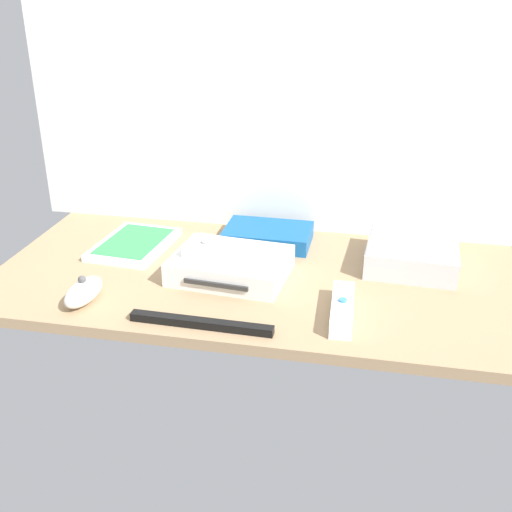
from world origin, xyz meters
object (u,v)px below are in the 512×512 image
Objects in this scene: game_case at (134,244)px; remote_wand at (342,309)px; remote_nunchuk at (84,292)px; game_console at (231,265)px; network_router at (268,235)px; remote_classic_pad at (226,251)px; sensor_bar at (201,323)px; mini_computer at (412,254)px.

remote_wand reaches higher than game_case.
remote_wand is at bearing 10.79° from remote_nunchuk.
game_case is at bearing 164.06° from game_console.
network_router is (4.07, 16.82, -0.50)cm from game_console.
network_router is at bearing 84.36° from remote_classic_pad.
remote_nunchuk is 0.43× the size of sensor_bar.
network_router and remote_wand have the same top height.
game_case is 1.29× the size of remote_classic_pad.
network_router is at bearing 55.89° from remote_nunchuk.
game_case is 23.88cm from remote_nunchuk.
remote_classic_pad is at bearing -104.90° from network_router.
remote_nunchuk is at bearing -129.39° from network_router.
remote_nunchuk is (-26.75, -31.74, 0.34)cm from network_router.
sensor_bar is at bearing -46.20° from game_case.
game_console is 1.11× the size of game_case.
sensor_bar is (-33.98, -30.04, -1.94)cm from mini_computer.
game_console reaches higher than game_case.
remote_wand is at bearing -57.00° from network_router.
sensor_bar is at bearing -78.95° from remote_classic_pad.
remote_nunchuk reaches higher than remote_wand.
game_console reaches higher than network_router.
remote_nunchuk is 26.47cm from remote_classic_pad.
remote_nunchuk is at bearing -155.17° from mini_computer.
mini_computer is 1.73× the size of remote_nunchuk.
mini_computer is 0.89× the size of game_case.
game_console is 24.49cm from remote_wand.
mini_computer is 0.75× the size of sensor_bar.
remote_wand is 23.52cm from sensor_bar.
remote_classic_pad is (-0.77, -0.46, 3.21)cm from game_console.
game_case is 1.11× the size of network_router.
game_console is at bearing -16.37° from game_case.
mini_computer reaches higher than remote_nunchuk.
sensor_bar is at bearing -138.51° from mini_computer.
game_console is 3.33cm from remote_classic_pad.
game_console is 1.44× the size of remote_classic_pad.
game_console is 17.32cm from network_router.
sensor_bar is at bearing -96.43° from network_router.
sensor_bar is (-4.49, -35.77, -1.00)cm from network_router.
game_case is at bearing -162.95° from network_router.
game_case is 0.84× the size of sensor_bar.
mini_computer is 61.96cm from remote_nunchuk.
game_case is at bearing -177.80° from mini_computer.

